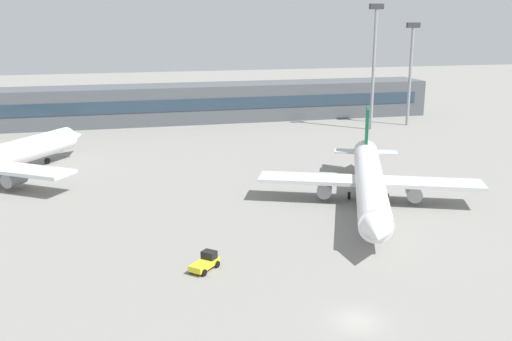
{
  "coord_description": "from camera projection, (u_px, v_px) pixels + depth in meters",
  "views": [
    {
      "loc": [
        -19.23,
        -41.65,
        25.04
      ],
      "look_at": [
        1.09,
        40.0,
        3.0
      ],
      "focal_mm": 41.19,
      "sensor_mm": 36.0,
      "label": 1
    }
  ],
  "objects": [
    {
      "name": "floodlight_tower_east",
      "position": [
        411.0,
        66.0,
        136.81
      ],
      "size": [
        3.2,
        0.8,
        23.84
      ],
      "color": "gray",
      "rests_on": "ground_plane"
    },
    {
      "name": "floodlight_tower_west",
      "position": [
        374.0,
        59.0,
        131.05
      ],
      "size": [
        3.2,
        0.8,
        27.89
      ],
      "color": "gray",
      "rests_on": "ground_plane"
    },
    {
      "name": "baggage_tug_yellow",
      "position": [
        206.0,
        262.0,
        59.94
      ],
      "size": [
        3.56,
        3.65,
        1.75
      ],
      "color": "yellow",
      "rests_on": "ground_plane"
    },
    {
      "name": "ground_plane",
      "position": [
        249.0,
        190.0,
        87.49
      ],
      "size": [
        400.0,
        400.0,
        0.0
      ],
      "primitive_type": "plane",
      "color": "gray"
    },
    {
      "name": "airplane_near",
      "position": [
        370.0,
        182.0,
        79.9
      ],
      "size": [
        30.15,
        41.97,
        10.91
      ],
      "color": "white",
      "rests_on": "ground_plane"
    },
    {
      "name": "terminal_building",
      "position": [
        191.0,
        103.0,
        144.49
      ],
      "size": [
        120.82,
        12.13,
        9.0
      ],
      "color": "#4C5156",
      "rests_on": "ground_plane"
    }
  ]
}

